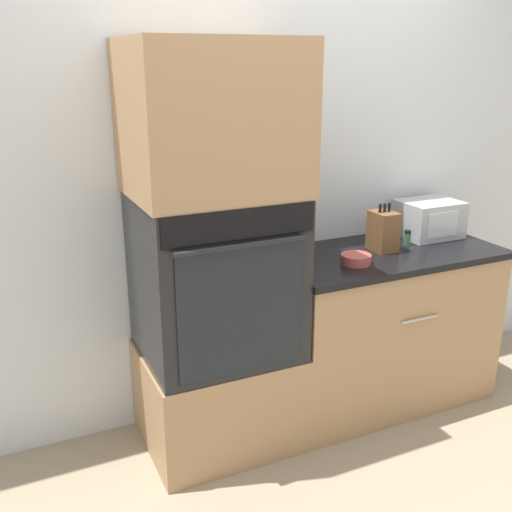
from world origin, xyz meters
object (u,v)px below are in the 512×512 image
object	(u,v)px
bowl	(356,259)
condiment_jar_mid	(304,243)
microwave	(429,219)
knife_block	(383,231)
condiment_jar_near	(388,231)
wall_oven	(216,276)
condiment_jar_far	(407,238)

from	to	relation	value
bowl	condiment_jar_mid	bearing A→B (deg)	118.10
microwave	knife_block	bearing A→B (deg)	-164.55
condiment_jar_near	condiment_jar_mid	xyz separation A→B (m)	(-0.53, 0.01, -0.01)
microwave	condiment_jar_mid	bearing A→B (deg)	177.58
wall_oven	knife_block	world-z (taller)	wall_oven
microwave	condiment_jar_near	size ratio (longest dim) A/B	2.82
bowl	condiment_jar_near	world-z (taller)	condiment_jar_near
wall_oven	knife_block	xyz separation A→B (m)	(0.95, 0.02, 0.10)
wall_oven	bowl	distance (m)	0.71
microwave	condiment_jar_far	xyz separation A→B (m)	(-0.22, -0.09, -0.06)
microwave	condiment_jar_far	bearing A→B (deg)	-157.20
microwave	condiment_jar_near	distance (m)	0.27
condiment_jar_far	bowl	bearing A→B (deg)	-161.29
condiment_jar_mid	condiment_jar_far	size ratio (longest dim) A/B	1.18
knife_block	condiment_jar_near	bearing A→B (deg)	44.08
knife_block	condiment_jar_far	world-z (taller)	knife_block
knife_block	bowl	world-z (taller)	knife_block
microwave	bowl	distance (m)	0.69
wall_oven	knife_block	bearing A→B (deg)	1.11
wall_oven	microwave	xyz separation A→B (m)	(1.35, 0.13, 0.09)
condiment_jar_mid	condiment_jar_near	bearing A→B (deg)	-1.20
bowl	condiment_jar_mid	size ratio (longest dim) A/B	1.51
condiment_jar_near	condiment_jar_far	xyz separation A→B (m)	(0.04, -0.11, -0.02)
wall_oven	condiment_jar_far	xyz separation A→B (m)	(1.13, 0.04, 0.03)
bowl	condiment_jar_far	world-z (taller)	condiment_jar_far
microwave	condiment_jar_near	xyz separation A→B (m)	(-0.26, 0.02, -0.05)
knife_block	condiment_jar_near	distance (m)	0.20
bowl	condiment_jar_mid	world-z (taller)	condiment_jar_mid
condiment_jar_far	condiment_jar_near	bearing A→B (deg)	109.77
condiment_jar_near	condiment_jar_far	world-z (taller)	condiment_jar_near
condiment_jar_near	bowl	bearing A→B (deg)	-146.15
knife_block	bowl	distance (m)	0.29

